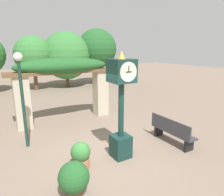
{
  "coord_description": "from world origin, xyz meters",
  "views": [
    {
      "loc": [
        -2.6,
        -4.69,
        3.16
      ],
      "look_at": [
        0.39,
        0.3,
        1.7
      ],
      "focal_mm": 32.0,
      "sensor_mm": 36.0,
      "label": 1
    }
  ],
  "objects_px": {
    "potted_plant_near_left": "(81,155)",
    "potted_plant_near_right": "(74,178)",
    "pedestal_clock": "(121,103)",
    "lamp_post": "(21,87)",
    "park_bench": "(172,131)"
  },
  "relations": [
    {
      "from": "potted_plant_near_right",
      "to": "park_bench",
      "type": "bearing_deg",
      "value": 11.13
    },
    {
      "from": "potted_plant_near_left",
      "to": "potted_plant_near_right",
      "type": "distance_m",
      "value": 1.11
    },
    {
      "from": "potted_plant_near_left",
      "to": "potted_plant_near_right",
      "type": "relative_size",
      "value": 0.89
    },
    {
      "from": "pedestal_clock",
      "to": "potted_plant_near_right",
      "type": "height_order",
      "value": "pedestal_clock"
    },
    {
      "from": "pedestal_clock",
      "to": "potted_plant_near_left",
      "type": "height_order",
      "value": "pedestal_clock"
    },
    {
      "from": "potted_plant_near_right",
      "to": "pedestal_clock",
      "type": "bearing_deg",
      "value": 26.72
    },
    {
      "from": "potted_plant_near_left",
      "to": "lamp_post",
      "type": "height_order",
      "value": "lamp_post"
    },
    {
      "from": "potted_plant_near_right",
      "to": "park_bench",
      "type": "xyz_separation_m",
      "value": [
        3.74,
        0.74,
        -0.03
      ]
    },
    {
      "from": "potted_plant_near_left",
      "to": "park_bench",
      "type": "xyz_separation_m",
      "value": [
        3.2,
        -0.23,
        0.06
      ]
    },
    {
      "from": "pedestal_clock",
      "to": "park_bench",
      "type": "distance_m",
      "value": 2.31
    },
    {
      "from": "pedestal_clock",
      "to": "lamp_post",
      "type": "height_order",
      "value": "pedestal_clock"
    },
    {
      "from": "pedestal_clock",
      "to": "park_bench",
      "type": "xyz_separation_m",
      "value": [
        1.96,
        -0.16,
        -1.22
      ]
    },
    {
      "from": "park_bench",
      "to": "lamp_post",
      "type": "bearing_deg",
      "value": 61.73
    },
    {
      "from": "potted_plant_near_left",
      "to": "lamp_post",
      "type": "distance_m",
      "value": 2.82
    },
    {
      "from": "park_bench",
      "to": "lamp_post",
      "type": "height_order",
      "value": "lamp_post"
    }
  ]
}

